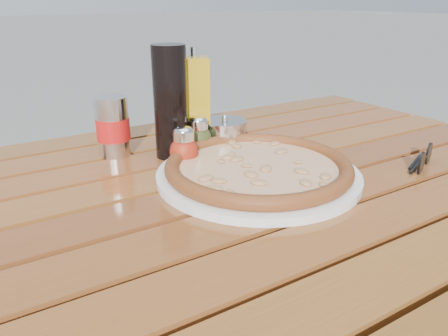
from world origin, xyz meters
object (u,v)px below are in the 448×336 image
table (230,228)px  plate (258,175)px  dark_bottle (170,102)px  parmesan_tin (225,133)px  oregano_shaker (198,136)px  olive_oil_cruet (195,103)px  pepper_shaker (184,148)px  soda_can (113,127)px  sunglasses (423,159)px  pizza (258,167)px

table → plate: 0.11m
table → dark_bottle: dark_bottle is taller
plate → parmesan_tin: bearing=76.4°
oregano_shaker → olive_oil_cruet: size_ratio=0.39×
pepper_shaker → dark_bottle: size_ratio=0.37×
soda_can → sunglasses: 0.61m
plate → soda_can: size_ratio=3.00×
pepper_shaker → olive_oil_cruet: (0.08, 0.09, 0.06)m
table → pepper_shaker: (-0.02, 0.13, 0.11)m
pizza → pepper_shaker: pepper_shaker is taller
pizza → oregano_shaker: bearing=98.6°
pizza → soda_can: bearing=123.9°
pizza → pepper_shaker: bearing=125.5°
pizza → parmesan_tin: parmesan_tin is taller
pepper_shaker → parmesan_tin: size_ratio=0.72×
olive_oil_cruet → sunglasses: olive_oil_cruet is taller
pepper_shaker → sunglasses: size_ratio=0.77×
soda_can → sunglasses: soda_can is taller
pizza → sunglasses: (0.30, -0.12, -0.01)m
oregano_shaker → parmesan_tin: (0.07, 0.01, -0.01)m
pepper_shaker → oregano_shaker: same height
table → olive_oil_cruet: 0.29m
plate → soda_can: (-0.17, 0.26, 0.05)m
table → sunglasses: size_ratio=13.13×
pizza → parmesan_tin: (0.04, 0.18, 0.01)m
pepper_shaker → dark_bottle: dark_bottle is taller
oregano_shaker → table: bearing=-102.2°
soda_can → olive_oil_cruet: (0.16, -0.04, 0.04)m
pepper_shaker → parmesan_tin: (0.13, 0.06, -0.01)m
plate → soda_can: soda_can is taller
parmesan_tin → olive_oil_cruet: bearing=150.0°
soda_can → olive_oil_cruet: bearing=-15.4°
dark_bottle → parmesan_tin: bearing=-3.8°
pizza → dark_bottle: 0.22m
soda_can → plate: bearing=-56.1°
pizza → parmesan_tin: bearing=76.4°
pepper_shaker → soda_can: bearing=122.5°
dark_bottle → sunglasses: 0.50m
olive_oil_cruet → sunglasses: bearing=-47.2°
pepper_shaker → oregano_shaker: size_ratio=1.00×
dark_bottle → olive_oil_cruet: size_ratio=1.05×
pizza → parmesan_tin: size_ratio=3.10×
pizza → soda_can: size_ratio=2.95×
plate → sunglasses: 0.32m
table → pepper_shaker: 0.17m
pepper_shaker → dark_bottle: (0.01, 0.07, 0.07)m
table → soda_can: (-0.11, 0.27, 0.13)m
table → pizza: (0.06, 0.01, 0.10)m
table → pizza: pizza is taller
table → parmesan_tin: 0.24m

